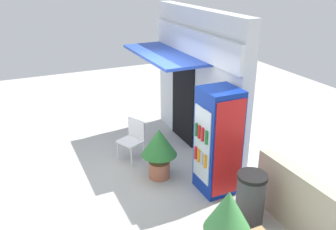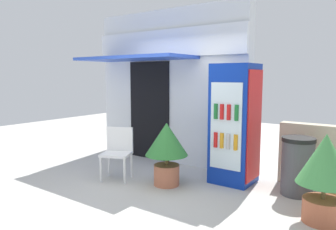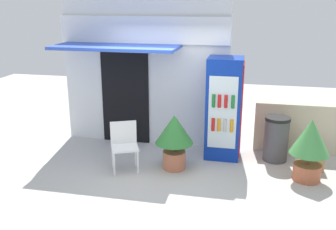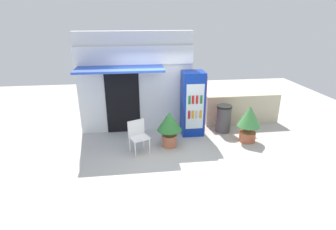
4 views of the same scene
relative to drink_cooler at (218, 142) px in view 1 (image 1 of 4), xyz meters
The scene contains 8 objects.
ground 1.84m from the drink_cooler, 132.02° to the right, with size 16.00×16.00×0.00m, color beige.
storefront_building 1.88m from the drink_cooler, 164.01° to the left, with size 3.46×1.26×3.06m.
drink_cooler is the anchor object (origin of this frame).
plastic_chair 2.01m from the drink_cooler, 149.66° to the right, with size 0.59×0.56×0.88m.
potted_plant_near_shop 1.17m from the drink_cooler, 136.49° to the right, with size 0.69×0.69×1.01m.
potted_plant_curbside 1.70m from the drink_cooler, 27.01° to the right, with size 0.65×0.65×1.09m.
trash_bin 1.14m from the drink_cooler, ahead, with size 0.48×0.48×0.86m.
stone_boundary_wall 1.98m from the drink_cooler, 16.80° to the left, with size 2.50×0.22×1.00m, color beige.
Camera 1 is at (5.81, -2.00, 3.83)m, focal length 38.45 mm.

